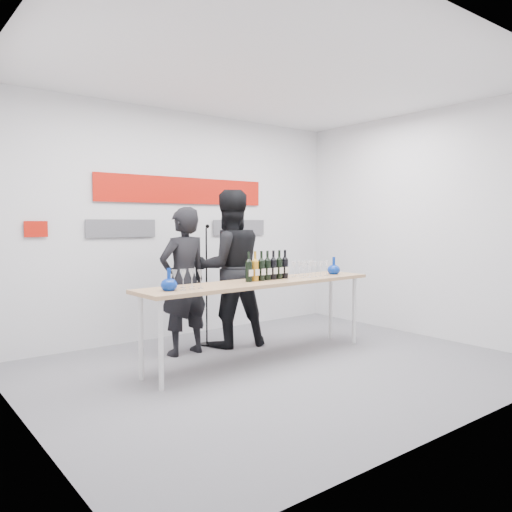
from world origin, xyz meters
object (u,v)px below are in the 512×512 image
(presenter_left, at_px, (184,281))
(mic_stand, at_px, (207,309))
(presenter_right, at_px, (229,268))
(tasting_table, at_px, (262,287))

(presenter_left, relative_size, mic_stand, 1.13)
(presenter_right, height_order, mic_stand, presenter_right)
(tasting_table, relative_size, mic_stand, 1.96)
(tasting_table, height_order, mic_stand, mic_stand)
(presenter_right, bearing_deg, tasting_table, 98.38)
(presenter_right, bearing_deg, mic_stand, -27.17)
(tasting_table, bearing_deg, presenter_left, 125.82)
(tasting_table, height_order, presenter_left, presenter_left)
(presenter_left, bearing_deg, mic_stand, -160.40)
(presenter_left, distance_m, presenter_right, 0.65)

